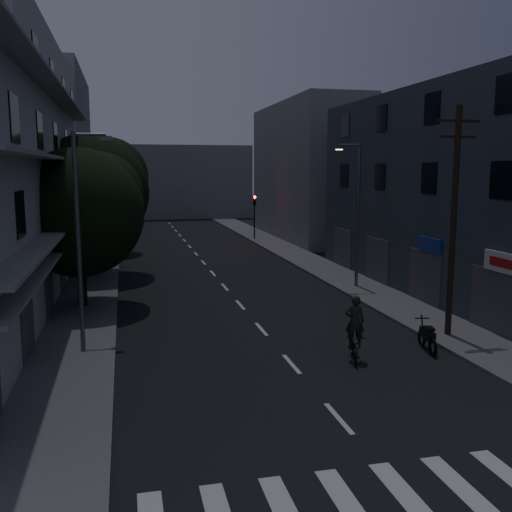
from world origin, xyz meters
name	(u,v)px	position (x,y,z in m)	size (l,w,h in m)	color
ground	(212,272)	(0.00, 25.00, 0.00)	(160.00, 160.00, 0.00)	black
sidewalk_left	(94,276)	(-7.50, 25.00, 0.07)	(3.00, 90.00, 0.15)	#565659
sidewalk_right	(319,267)	(7.50, 25.00, 0.07)	(3.00, 90.00, 0.15)	#565659
crosswalk	(410,500)	(0.00, -2.00, 0.00)	(10.90, 3.00, 0.01)	beige
lane_markings	(200,258)	(0.00, 31.25, 0.01)	(0.15, 60.50, 0.01)	beige
building_right	(477,194)	(11.99, 14.00, 5.50)	(6.19, 28.00, 11.00)	#2E343E
building_far_left	(55,156)	(-12.00, 48.00, 8.00)	(6.00, 20.00, 16.00)	slate
building_far_right	(306,172)	(12.00, 42.00, 6.50)	(6.00, 20.00, 13.00)	slate
building_far_end	(163,182)	(0.00, 70.00, 5.00)	(24.00, 8.00, 10.00)	slate
tree_near	(80,208)	(-7.55, 16.62, 4.91)	(6.17, 6.17, 7.61)	black
tree_mid	(92,187)	(-7.40, 24.99, 5.64)	(7.14, 7.14, 8.78)	black
tree_far	(103,196)	(-7.15, 35.17, 4.67)	(5.83, 5.83, 7.21)	black
traffic_signal_far_right	(255,208)	(6.61, 41.22, 3.10)	(0.28, 0.37, 4.10)	black
traffic_signal_far_left	(111,210)	(-6.68, 40.68, 3.10)	(0.28, 0.37, 4.10)	black
street_lamp_left_near	(81,224)	(-7.18, 11.34, 4.60)	(1.51, 0.25, 8.00)	slate
street_lamp_right	(356,208)	(7.15, 18.03, 4.60)	(1.51, 0.25, 8.00)	#515558
street_lamp_left_far	(102,200)	(-7.03, 30.34, 4.60)	(1.51, 0.25, 8.00)	#595E61
utility_pole	(454,217)	(7.05, 8.13, 4.87)	(1.80, 0.24, 9.00)	black
motorcycle	(427,338)	(5.36, 6.79, 0.49)	(0.64, 1.94, 1.25)	black
cyclist	(354,339)	(2.27, 6.38, 0.80)	(1.16, 1.97, 2.36)	black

